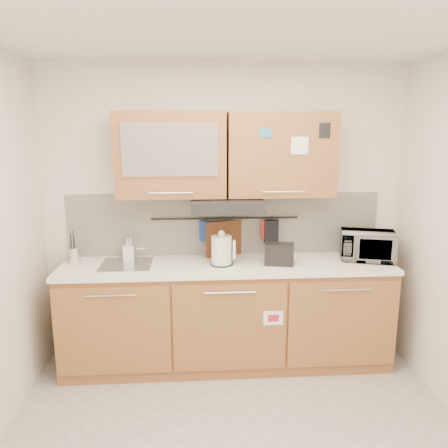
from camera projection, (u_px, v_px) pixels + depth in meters
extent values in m
plane|color=white|center=(246.00, 15.00, 2.21)|extent=(3.20, 3.20, 0.00)
plane|color=silver|center=(225.00, 213.00, 3.94)|extent=(3.20, 0.00, 3.20)
cube|color=#9A6036|center=(227.00, 315.00, 3.83)|extent=(2.80, 0.60, 0.88)
cube|color=black|center=(227.00, 356.00, 3.91)|extent=(2.80, 0.54, 0.10)
cube|color=#A26E39|center=(113.00, 331.00, 3.46)|extent=(0.91, 0.02, 0.74)
cylinder|color=silver|center=(110.00, 296.00, 3.37)|extent=(0.41, 0.01, 0.01)
cube|color=#A26E39|center=(230.00, 328.00, 3.52)|extent=(0.91, 0.02, 0.74)
cylinder|color=silver|center=(230.00, 293.00, 3.43)|extent=(0.41, 0.01, 0.01)
cube|color=#A26E39|center=(343.00, 324.00, 3.58)|extent=(0.91, 0.02, 0.74)
cylinder|color=silver|center=(346.00, 290.00, 3.49)|extent=(0.41, 0.01, 0.01)
cube|color=white|center=(227.00, 266.00, 3.72)|extent=(2.82, 0.62, 0.04)
cube|color=silver|center=(225.00, 224.00, 3.95)|extent=(2.80, 0.02, 0.56)
cube|color=#9A6036|center=(171.00, 155.00, 3.63)|extent=(0.90, 0.35, 0.70)
cube|color=silver|center=(170.00, 150.00, 3.44)|extent=(0.76, 0.02, 0.42)
cube|color=#A26E39|center=(280.00, 155.00, 3.69)|extent=(0.90, 0.35, 0.70)
cube|color=white|center=(300.00, 146.00, 3.51)|extent=(0.14, 0.00, 0.14)
cube|color=black|center=(227.00, 204.00, 3.67)|extent=(0.60, 0.46, 0.10)
cube|color=silver|center=(127.00, 266.00, 3.67)|extent=(0.42, 0.40, 0.03)
cylinder|color=silver|center=(131.00, 246.00, 3.80)|extent=(0.03, 0.03, 0.24)
cylinder|color=silver|center=(129.00, 237.00, 3.70)|extent=(0.02, 0.18, 0.02)
cylinder|color=black|center=(225.00, 218.00, 3.90)|extent=(1.30, 0.02, 0.02)
cylinder|color=silver|center=(74.00, 255.00, 3.71)|extent=(0.14, 0.14, 0.14)
cylinder|color=black|center=(72.00, 248.00, 3.70)|extent=(0.01, 0.01, 0.26)
cylinder|color=black|center=(75.00, 250.00, 3.68)|extent=(0.01, 0.01, 0.23)
cylinder|color=black|center=(74.00, 247.00, 3.71)|extent=(0.01, 0.01, 0.28)
cylinder|color=black|center=(72.00, 252.00, 3.68)|extent=(0.01, 0.01, 0.21)
cylinder|color=silver|center=(221.00, 250.00, 3.66)|extent=(0.20, 0.20, 0.25)
sphere|color=silver|center=(221.00, 233.00, 3.62)|extent=(0.06, 0.06, 0.06)
cube|color=silver|center=(234.00, 249.00, 3.64)|extent=(0.03, 0.04, 0.16)
cylinder|color=black|center=(221.00, 264.00, 3.68)|extent=(0.19, 0.19, 0.01)
cube|color=black|center=(279.00, 254.00, 3.67)|extent=(0.27, 0.19, 0.18)
cube|color=black|center=(274.00, 244.00, 3.66)|extent=(0.09, 0.12, 0.01)
cube|color=black|center=(285.00, 245.00, 3.65)|extent=(0.09, 0.12, 0.01)
imported|color=#999999|center=(368.00, 246.00, 3.80)|extent=(0.52, 0.42, 0.25)
imported|color=#999999|center=(128.00, 249.00, 3.79)|extent=(0.11, 0.11, 0.20)
cube|color=brown|center=(226.00, 246.00, 3.94)|extent=(0.37, 0.17, 0.47)
cube|color=navy|center=(205.00, 231.00, 3.90)|extent=(0.11, 0.06, 0.18)
cube|color=black|center=(271.00, 231.00, 3.94)|extent=(0.13, 0.05, 0.20)
cube|color=red|center=(268.00, 229.00, 3.93)|extent=(0.13, 0.02, 0.16)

